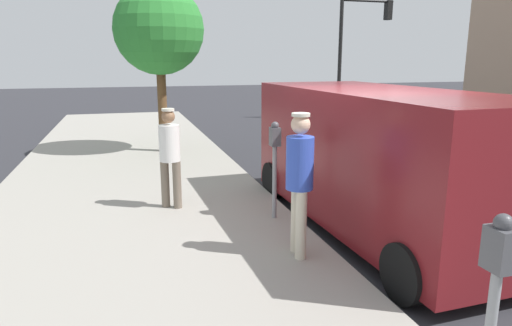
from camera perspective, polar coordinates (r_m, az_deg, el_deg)
name	(u,v)px	position (r m, az deg, el deg)	size (l,w,h in m)	color
ground_plane	(363,226)	(7.49, 13.21, -7.73)	(80.00, 80.00, 0.00)	#2D2D33
sidewalk_slab	(135,247)	(6.57, -14.90, -10.08)	(5.00, 32.00, 0.15)	#9E998E
parking_meter_near	(275,153)	(6.98, 2.37, 1.20)	(0.14, 0.18, 1.52)	gray
parking_meter_far	(495,287)	(3.34, 27.73, -13.60)	(0.14, 0.18, 1.52)	gray
pedestrian_in_blue	(300,175)	(5.63, 5.46, -1.49)	(0.34, 0.36, 1.81)	beige
pedestrian_in_white	(170,152)	(7.63, -10.73, 1.37)	(0.34, 0.34, 1.66)	#726656
parked_van	(379,156)	(7.17, 15.08, 0.87)	(2.29, 5.27, 2.15)	maroon
traffic_light_corner	(358,37)	(20.71, 12.68, 15.09)	(2.48, 0.42, 5.20)	black
street_tree	(159,30)	(12.49, -12.02, 15.92)	(2.32, 2.32, 4.35)	brown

